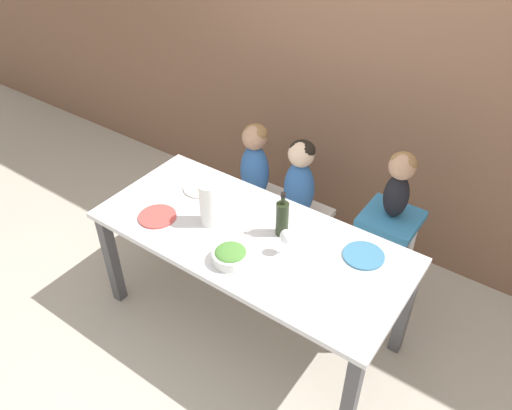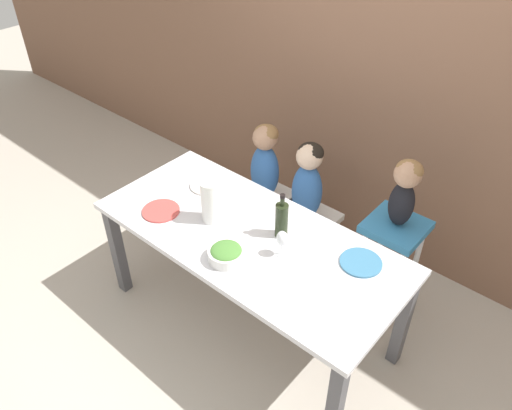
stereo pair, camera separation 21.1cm
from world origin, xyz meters
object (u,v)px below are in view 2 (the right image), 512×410
object	(u,v)px
salad_bowl_large	(226,253)
dinner_plate_back_left	(208,185)
person_child_left	(265,160)
wine_bottle	(282,219)
chair_far_left	(264,203)
dinner_plate_front_left	(161,211)
chair_right_highchair	(392,243)
wine_glass_near	(282,239)
chair_far_center	(304,223)
dinner_plate_back_right	(361,262)
person_child_center	(308,179)
person_baby_right	(405,188)
paper_towel_roll	(211,201)

from	to	relation	value
salad_bowl_large	dinner_plate_back_left	size ratio (longest dim) A/B	0.88
person_child_left	wine_bottle	distance (m)	0.85
person_child_left	wine_bottle	world-z (taller)	wine_bottle
chair_far_left	person_child_left	world-z (taller)	person_child_left
chair_far_left	salad_bowl_large	bearing A→B (deg)	-61.71
dinner_plate_front_left	chair_far_left	bearing A→B (deg)	84.02
chair_right_highchair	wine_glass_near	bearing A→B (deg)	-115.77
chair_far_center	dinner_plate_back_left	xyz separation A→B (m)	(-0.45, -0.51, 0.41)
chair_far_center	dinner_plate_front_left	bearing A→B (deg)	-117.91
chair_far_left	dinner_plate_back_right	world-z (taller)	dinner_plate_back_right
salad_bowl_large	wine_glass_near	bearing A→B (deg)	47.30
wine_bottle	dinner_plate_front_left	xyz separation A→B (m)	(-0.70, -0.31, -0.11)
chair_far_left	dinner_plate_front_left	xyz separation A→B (m)	(-0.09, -0.90, 0.41)
chair_far_center	person_child_center	world-z (taller)	person_child_center
person_child_center	dinner_plate_back_right	xyz separation A→B (m)	(0.71, -0.49, 0.02)
chair_right_highchair	person_baby_right	distance (m)	0.43
chair_far_left	paper_towel_roll	xyz separation A→B (m)	(0.20, -0.74, 0.54)
chair_far_left	chair_far_center	xyz separation A→B (m)	(0.38, 0.00, 0.00)
wine_glass_near	dinner_plate_back_right	world-z (taller)	wine_glass_near
chair_far_center	person_child_left	world-z (taller)	person_child_left
chair_far_center	dinner_plate_back_left	bearing A→B (deg)	-131.11
person_baby_right	salad_bowl_large	bearing A→B (deg)	-120.43
chair_far_left	person_baby_right	distance (m)	1.23
person_child_left	wine_glass_near	world-z (taller)	person_child_left
wine_glass_near	dinner_plate_back_right	size ratio (longest dim) A/B	0.71
person_child_center	dinner_plate_back_right	distance (m)	0.86
dinner_plate_back_right	wine_glass_near	bearing A→B (deg)	-148.64
dinner_plate_front_left	chair_right_highchair	bearing A→B (deg)	37.90
person_child_left	wine_glass_near	distance (m)	1.02
chair_far_left	chair_far_center	bearing A→B (deg)	0.00
chair_far_left	person_child_center	bearing A→B (deg)	0.22
person_child_center	dinner_plate_back_right	world-z (taller)	person_child_center
chair_far_left	person_child_left	xyz separation A→B (m)	(0.00, 0.00, 0.39)
chair_far_left	person_child_left	size ratio (longest dim) A/B	0.74
chair_right_highchair	paper_towel_roll	xyz separation A→B (m)	(-0.86, -0.74, 0.34)
chair_far_left	wine_glass_near	xyz separation A→B (m)	(0.71, -0.71, 0.52)
person_baby_right	paper_towel_roll	size ratio (longest dim) A/B	1.63
person_baby_right	dinner_plate_back_right	distance (m)	0.54
chair_far_left	person_child_center	distance (m)	0.54
person_baby_right	person_child_left	bearing A→B (deg)	-179.97
chair_far_center	person_child_center	xyz separation A→B (m)	(0.00, 0.00, 0.39)
dinner_plate_back_left	dinner_plate_back_right	xyz separation A→B (m)	(1.16, 0.03, 0.00)
chair_far_left	person_baby_right	size ratio (longest dim) A/B	0.98
person_child_left	person_child_center	bearing A→B (deg)	0.00
person_child_center	person_baby_right	distance (m)	0.72
chair_far_center	salad_bowl_large	xyz separation A→B (m)	(0.12, -0.94, 0.45)
person_baby_right	salad_bowl_large	xyz separation A→B (m)	(-0.55, -0.94, -0.19)
chair_far_left	paper_towel_roll	size ratio (longest dim) A/B	1.60
dinner_plate_back_right	salad_bowl_large	bearing A→B (deg)	-142.07
chair_far_left	person_child_center	xyz separation A→B (m)	(0.38, 0.00, 0.39)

